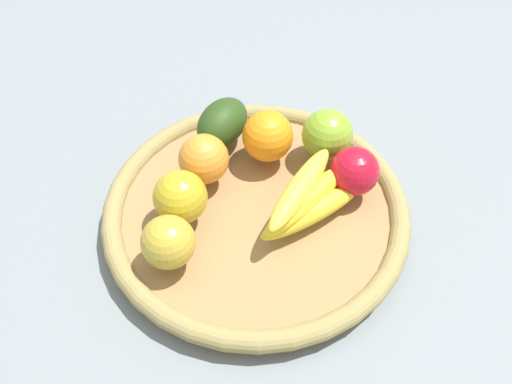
{
  "coord_description": "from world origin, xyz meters",
  "views": [
    {
      "loc": [
        -0.33,
        -0.32,
        0.6
      ],
      "look_at": [
        0.0,
        0.0,
        0.06
      ],
      "focal_mm": 37.53,
      "sensor_mm": 36.0,
      "label": 1
    }
  ],
  "objects_px": {
    "orange_0": "(268,136)",
    "orange_1": "(204,159)",
    "avocado": "(222,123)",
    "apple_2": "(327,135)",
    "banana_bunch": "(306,200)",
    "apple_3": "(354,171)",
    "apple_0": "(168,242)",
    "apple_1": "(180,197)"
  },
  "relations": [
    {
      "from": "apple_2",
      "to": "banana_bunch",
      "type": "bearing_deg",
      "value": -153.21
    },
    {
      "from": "apple_0",
      "to": "apple_3",
      "type": "distance_m",
      "value": 0.26
    },
    {
      "from": "banana_bunch",
      "to": "apple_3",
      "type": "xyz_separation_m",
      "value": [
        0.08,
        -0.02,
        0.0
      ]
    },
    {
      "from": "banana_bunch",
      "to": "avocado",
      "type": "distance_m",
      "value": 0.18
    },
    {
      "from": "apple_1",
      "to": "apple_2",
      "type": "bearing_deg",
      "value": -15.63
    },
    {
      "from": "apple_1",
      "to": "avocado",
      "type": "bearing_deg",
      "value": 26.05
    },
    {
      "from": "orange_0",
      "to": "apple_3",
      "type": "distance_m",
      "value": 0.13
    },
    {
      "from": "apple_2",
      "to": "apple_0",
      "type": "relative_size",
      "value": 1.1
    },
    {
      "from": "banana_bunch",
      "to": "orange_1",
      "type": "xyz_separation_m",
      "value": [
        -0.05,
        0.15,
        0.01
      ]
    },
    {
      "from": "apple_1",
      "to": "apple_3",
      "type": "relative_size",
      "value": 1.05
    },
    {
      "from": "orange_0",
      "to": "apple_1",
      "type": "bearing_deg",
      "value": 178.89
    },
    {
      "from": "orange_0",
      "to": "banana_bunch",
      "type": "height_order",
      "value": "orange_0"
    },
    {
      "from": "apple_3",
      "to": "apple_0",
      "type": "bearing_deg",
      "value": 160.37
    },
    {
      "from": "orange_1",
      "to": "apple_3",
      "type": "xyz_separation_m",
      "value": [
        0.13,
        -0.16,
        -0.0
      ]
    },
    {
      "from": "banana_bunch",
      "to": "avocado",
      "type": "xyz_separation_m",
      "value": [
        0.02,
        0.18,
        0.0
      ]
    },
    {
      "from": "apple_3",
      "to": "orange_0",
      "type": "bearing_deg",
      "value": 104.96
    },
    {
      "from": "apple_1",
      "to": "apple_2",
      "type": "distance_m",
      "value": 0.23
    },
    {
      "from": "orange_0",
      "to": "orange_1",
      "type": "bearing_deg",
      "value": 160.67
    },
    {
      "from": "banana_bunch",
      "to": "apple_2",
      "type": "xyz_separation_m",
      "value": [
        0.11,
        0.05,
        0.01
      ]
    },
    {
      "from": "apple_0",
      "to": "orange_0",
      "type": "bearing_deg",
      "value": 10.36
    },
    {
      "from": "orange_0",
      "to": "apple_3",
      "type": "relative_size",
      "value": 1.09
    },
    {
      "from": "avocado",
      "to": "apple_0",
      "type": "bearing_deg",
      "value": -150.36
    },
    {
      "from": "apple_2",
      "to": "avocado",
      "type": "bearing_deg",
      "value": 122.89
    },
    {
      "from": "apple_1",
      "to": "apple_0",
      "type": "xyz_separation_m",
      "value": [
        -0.06,
        -0.04,
        -0.0
      ]
    },
    {
      "from": "orange_1",
      "to": "apple_0",
      "type": "bearing_deg",
      "value": -149.55
    },
    {
      "from": "orange_0",
      "to": "apple_2",
      "type": "height_order",
      "value": "same"
    },
    {
      "from": "apple_0",
      "to": "apple_3",
      "type": "bearing_deg",
      "value": -19.63
    },
    {
      "from": "apple_1",
      "to": "apple_2",
      "type": "xyz_separation_m",
      "value": [
        0.22,
        -0.06,
        0.0
      ]
    },
    {
      "from": "orange_1",
      "to": "apple_3",
      "type": "relative_size",
      "value": 1.04
    },
    {
      "from": "apple_1",
      "to": "avocado",
      "type": "distance_m",
      "value": 0.15
    },
    {
      "from": "apple_1",
      "to": "apple_0",
      "type": "bearing_deg",
      "value": -142.43
    },
    {
      "from": "orange_0",
      "to": "apple_1",
      "type": "relative_size",
      "value": 1.03
    },
    {
      "from": "orange_1",
      "to": "apple_0",
      "type": "height_order",
      "value": "orange_1"
    },
    {
      "from": "orange_0",
      "to": "avocado",
      "type": "height_order",
      "value": "orange_0"
    },
    {
      "from": "apple_1",
      "to": "avocado",
      "type": "xyz_separation_m",
      "value": [
        0.14,
        0.07,
        -0.0
      ]
    },
    {
      "from": "orange_1",
      "to": "apple_0",
      "type": "xyz_separation_m",
      "value": [
        -0.12,
        -0.07,
        -0.0
      ]
    },
    {
      "from": "orange_1",
      "to": "apple_3",
      "type": "distance_m",
      "value": 0.2
    },
    {
      "from": "orange_0",
      "to": "orange_1",
      "type": "relative_size",
      "value": 1.05
    },
    {
      "from": "banana_bunch",
      "to": "apple_1",
      "type": "bearing_deg",
      "value": 134.46
    },
    {
      "from": "avocado",
      "to": "apple_2",
      "type": "xyz_separation_m",
      "value": [
        0.08,
        -0.13,
        0.0
      ]
    },
    {
      "from": "apple_0",
      "to": "apple_1",
      "type": "bearing_deg",
      "value": 37.57
    },
    {
      "from": "banana_bunch",
      "to": "apple_1",
      "type": "relative_size",
      "value": 2.29
    }
  ]
}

